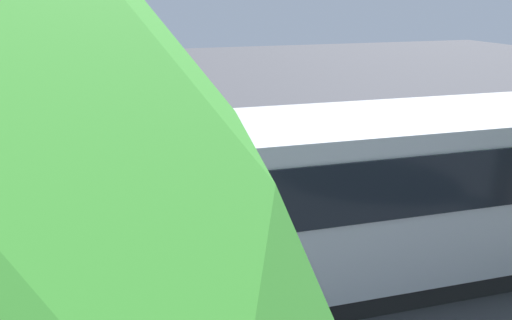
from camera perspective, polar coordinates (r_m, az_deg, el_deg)
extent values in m
plane|color=#424247|center=(13.14, 1.78, -4.37)|extent=(80.00, 80.00, 0.00)
cube|color=silver|center=(8.98, 13.61, -3.56)|extent=(10.35, 2.83, 2.80)
cube|color=black|center=(7.80, -21.07, -3.38)|extent=(0.13, 2.10, 1.23)
cube|color=black|center=(9.85, 10.40, 2.16)|extent=(8.63, 0.32, 1.01)
cube|color=black|center=(7.77, 18.33, -3.15)|extent=(8.63, 0.32, 1.01)
cube|color=orange|center=(10.22, 10.04, -3.86)|extent=(9.04, 0.32, 0.28)
cube|color=black|center=(9.70, 12.86, -12.46)|extent=(9.52, 2.61, 0.45)
torus|color=black|center=(9.60, -10.11, -10.70)|extent=(1.01, 0.35, 1.00)
torus|color=black|center=(12.32, 25.53, -5.46)|extent=(1.01, 0.35, 1.00)
cylinder|color=#473823|center=(13.02, 14.74, -2.95)|extent=(0.14, 0.14, 0.79)
cube|color=black|center=(13.22, 14.53, -4.63)|extent=(0.15, 0.27, 0.10)
cylinder|color=#473823|center=(13.08, 15.40, -2.92)|extent=(0.14, 0.14, 0.79)
cube|color=black|center=(13.27, 15.18, -4.59)|extent=(0.15, 0.27, 0.10)
cube|color=#D8F233|center=(12.80, 15.35, 0.07)|extent=(0.43, 0.35, 0.66)
cube|color=silver|center=(12.80, 15.35, 0.07)|extent=(0.44, 0.36, 0.06)
cylinder|color=#D8F233|center=(12.72, 14.34, 0.11)|extent=(0.11, 0.11, 0.62)
sphere|color=tan|center=(12.82, 14.23, -1.22)|extent=(0.11, 0.11, 0.09)
cylinder|color=#D8F233|center=(12.89, 16.35, 0.17)|extent=(0.11, 0.11, 0.62)
sphere|color=tan|center=(12.99, 16.22, -1.13)|extent=(0.11, 0.11, 0.09)
sphere|color=tan|center=(12.67, 15.53, 2.07)|extent=(0.28, 0.28, 0.24)
cylinder|color=black|center=(12.22, 10.81, -4.31)|extent=(0.13, 0.13, 0.73)
cube|color=black|center=(12.42, 10.62, -5.91)|extent=(0.12, 0.27, 0.10)
cylinder|color=black|center=(12.29, 11.49, -4.23)|extent=(0.13, 0.13, 0.73)
cube|color=black|center=(12.48, 11.30, -5.83)|extent=(0.12, 0.27, 0.10)
cube|color=maroon|center=(12.01, 11.35, -1.35)|extent=(0.40, 0.30, 0.61)
cylinder|color=maroon|center=(11.91, 10.31, -1.38)|extent=(0.10, 0.10, 0.58)
sphere|color=tan|center=(12.01, 10.23, -2.66)|extent=(0.10, 0.10, 0.09)
cylinder|color=maroon|center=(12.11, 12.39, -1.18)|extent=(0.10, 0.10, 0.58)
sphere|color=tan|center=(12.21, 12.30, -2.45)|extent=(0.10, 0.10, 0.09)
sphere|color=tan|center=(11.87, 11.49, 0.61)|extent=(0.23, 0.23, 0.22)
cylinder|color=black|center=(11.91, 5.61, -4.61)|extent=(0.13, 0.13, 0.75)
cube|color=black|center=(12.11, 5.46, -6.32)|extent=(0.12, 0.27, 0.10)
cylinder|color=black|center=(11.97, 6.30, -4.49)|extent=(0.13, 0.13, 0.75)
cube|color=black|center=(12.18, 6.15, -6.20)|extent=(0.12, 0.27, 0.10)
cube|color=navy|center=(11.68, 6.07, -1.44)|extent=(0.40, 0.30, 0.63)
cylinder|color=navy|center=(11.58, 5.01, -1.52)|extent=(0.10, 0.10, 0.60)
sphere|color=tan|center=(11.68, 4.97, -2.89)|extent=(0.10, 0.10, 0.09)
cylinder|color=navy|center=(11.78, 7.12, -1.22)|extent=(0.10, 0.10, 0.60)
sphere|color=tan|center=(11.89, 7.06, -2.57)|extent=(0.10, 0.10, 0.09)
sphere|color=tan|center=(11.53, 6.15, 0.64)|extent=(0.24, 0.24, 0.23)
cylinder|color=black|center=(11.60, 0.68, -5.11)|extent=(0.14, 0.14, 0.77)
cube|color=black|center=(11.81, 0.59, -6.91)|extent=(0.14, 0.27, 0.10)
cylinder|color=black|center=(11.67, 1.39, -4.97)|extent=(0.14, 0.14, 0.77)
cube|color=black|center=(11.88, 1.29, -6.76)|extent=(0.14, 0.27, 0.10)
cube|color=#3F594C|center=(11.36, 1.06, -1.77)|extent=(0.42, 0.33, 0.64)
cylinder|color=#3F594C|center=(11.26, -0.04, -1.88)|extent=(0.10, 0.10, 0.61)
sphere|color=tan|center=(11.37, -0.04, -3.32)|extent=(0.10, 0.10, 0.09)
cylinder|color=#3F594C|center=(11.46, 2.13, -1.51)|extent=(0.10, 0.10, 0.61)
sphere|color=tan|center=(11.57, 2.11, -2.93)|extent=(0.10, 0.10, 0.09)
sphere|color=tan|center=(11.21, 1.07, 0.42)|extent=(0.26, 0.26, 0.23)
torus|color=black|center=(10.67, -5.95, -8.52)|extent=(0.61, 0.23, 0.60)
cylinder|color=silver|center=(10.67, -5.95, -8.52)|extent=(0.13, 0.12, 0.12)
torus|color=black|center=(10.79, 1.84, -8.09)|extent=(0.61, 0.23, 0.60)
cylinder|color=silver|center=(10.79, 1.84, -8.09)|extent=(0.14, 0.14, 0.12)
cylinder|color=silver|center=(10.51, -5.74, -6.82)|extent=(0.32, 0.11, 0.67)
cube|color=#198C33|center=(10.55, -2.45, -6.76)|extent=(0.87, 0.41, 0.36)
cube|color=black|center=(10.58, 0.15, -6.37)|extent=(0.55, 0.30, 0.20)
cylinder|color=silver|center=(10.55, -0.38, -8.00)|extent=(0.46, 0.15, 0.08)
cylinder|color=black|center=(10.39, -5.52, -5.32)|extent=(0.13, 0.58, 0.04)
torus|color=black|center=(14.41, -11.30, -1.30)|extent=(0.61, 0.24, 0.60)
cylinder|color=silver|center=(14.41, -11.30, -1.30)|extent=(0.14, 0.12, 0.12)
torus|color=black|center=(13.87, -15.59, 2.05)|extent=(0.86, 0.28, 0.85)
cylinder|color=silver|center=(13.87, -15.59, 2.05)|extent=(0.14, 0.14, 0.12)
cylinder|color=silver|center=(14.37, -10.56, -0.12)|extent=(0.67, 0.18, 0.32)
cube|color=orange|center=(14.13, -12.34, 1.20)|extent=(0.88, 0.43, 0.85)
cube|color=black|center=(13.96, -13.63, 2.50)|extent=(0.54, 0.31, 0.51)
cylinder|color=silver|center=(14.14, -14.10, 1.55)|extent=(0.38, 0.15, 0.38)
cylinder|color=black|center=(14.35, -9.93, 0.92)|extent=(0.14, 0.58, 0.04)
cube|color=black|center=(14.10, -11.81, 2.28)|extent=(0.54, 0.42, 0.53)
sphere|color=white|center=(14.25, -10.17, 1.89)|extent=(0.30, 0.30, 0.26)
cylinder|color=black|center=(14.05, -10.75, 1.41)|extent=(0.47, 0.17, 0.17)
cylinder|color=black|center=(13.88, -12.96, 1.50)|extent=(0.37, 0.16, 0.35)
cylinder|color=black|center=(14.38, -11.17, 1.79)|extent=(0.47, 0.17, 0.17)
cylinder|color=black|center=(14.21, -13.33, 1.88)|extent=(0.37, 0.16, 0.35)
cube|color=white|center=(15.41, 19.70, -1.92)|extent=(0.20, 4.47, 0.01)
cube|color=white|center=(13.91, 9.84, -3.28)|extent=(0.19, 3.97, 0.01)
cube|color=white|center=(12.92, -1.97, -4.78)|extent=(0.20, 4.24, 0.01)
cube|color=white|center=(12.56, -15.13, -6.20)|extent=(0.19, 4.00, 0.01)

